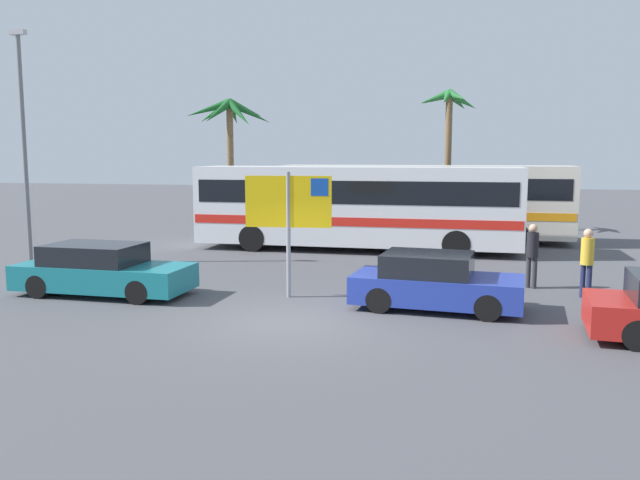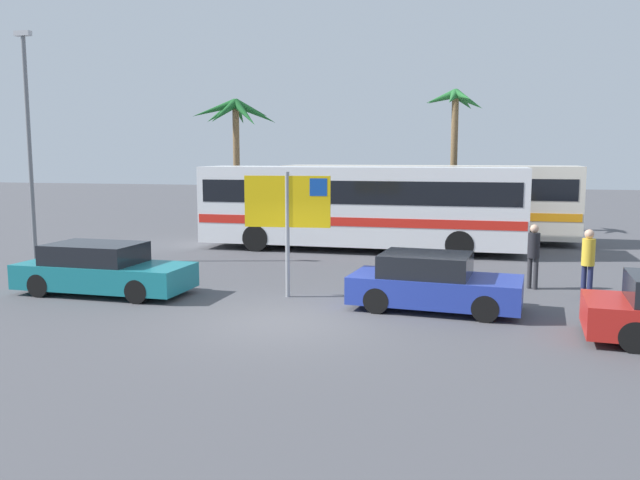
{
  "view_description": "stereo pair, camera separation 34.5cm",
  "coord_description": "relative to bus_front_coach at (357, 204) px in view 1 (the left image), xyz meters",
  "views": [
    {
      "loc": [
        3.74,
        -13.23,
        3.62
      ],
      "look_at": [
        -0.21,
        3.92,
        1.3
      ],
      "focal_mm": 36.35,
      "sensor_mm": 36.0,
      "label": 1
    },
    {
      "loc": [
        4.08,
        -13.15,
        3.62
      ],
      "look_at": [
        -0.21,
        3.92,
        1.3
      ],
      "focal_mm": 36.35,
      "sensor_mm": 36.0,
      "label": 2
    }
  ],
  "objects": [
    {
      "name": "palm_tree_inland",
      "position": [
        3.11,
        7.29,
        3.67
      ],
      "size": [
        2.82,
        2.9,
        6.68
      ],
      "color": "brown",
      "rests_on": "ground"
    },
    {
      "name": "car_blue",
      "position": [
        3.42,
        -9.0,
        -1.15
      ],
      "size": [
        4.06,
        2.1,
        1.32
      ],
      "rotation": [
        0.0,
        0.0,
        -0.09
      ],
      "color": "#23389E",
      "rests_on": "ground"
    },
    {
      "name": "pedestrian_crossing_lot",
      "position": [
        7.11,
        -6.94,
        -0.73
      ],
      "size": [
        0.32,
        0.32,
        1.78
      ],
      "rotation": [
        0.0,
        0.0,
        3.94
      ],
      "color": "#1E2347",
      "rests_on": "ground"
    },
    {
      "name": "lamp_post_right_side",
      "position": [
        -10.25,
        -5.32,
        2.36
      ],
      "size": [
        0.56,
        0.2,
        7.64
      ],
      "color": "slate",
      "rests_on": "ground"
    },
    {
      "name": "bus_front_coach",
      "position": [
        0.0,
        0.0,
        0.0
      ],
      "size": [
        12.15,
        2.68,
        3.17
      ],
      "color": "white",
      "rests_on": "ground"
    },
    {
      "name": "pedestrian_near_sign",
      "position": [
        5.88,
        -5.94,
        -0.74
      ],
      "size": [
        0.32,
        0.32,
        1.76
      ],
      "rotation": [
        0.0,
        0.0,
        4.15
      ],
      "color": "#2D2D33",
      "rests_on": "ground"
    },
    {
      "name": "bus_rear_coach",
      "position": [
        2.22,
        3.52,
        0.0
      ],
      "size": [
        12.15,
        2.68,
        3.17
      ],
      "color": "silver",
      "rests_on": "ground"
    },
    {
      "name": "car_teal",
      "position": [
        -5.11,
        -9.32,
        -1.15
      ],
      "size": [
        4.56,
        1.85,
        1.32
      ],
      "rotation": [
        0.0,
        0.0,
        -0.02
      ],
      "color": "#19757F",
      "rests_on": "ground"
    },
    {
      "name": "ground",
      "position": [
        0.41,
        -10.97,
        -1.78
      ],
      "size": [
        120.0,
        120.0,
        0.0
      ],
      "primitive_type": "plane",
      "color": "#4C4C51"
    },
    {
      "name": "palm_tree_seaside",
      "position": [
        -7.32,
        6.02,
        3.44
      ],
      "size": [
        4.11,
        4.11,
        6.34
      ],
      "color": "brown",
      "rests_on": "ground"
    },
    {
      "name": "ferry_sign",
      "position": [
        -0.24,
        -8.52,
        0.54
      ],
      "size": [
        2.2,
        0.27,
        3.2
      ],
      "rotation": [
        0.0,
        0.0,
        0.09
      ],
      "color": "gray",
      "rests_on": "ground"
    }
  ]
}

